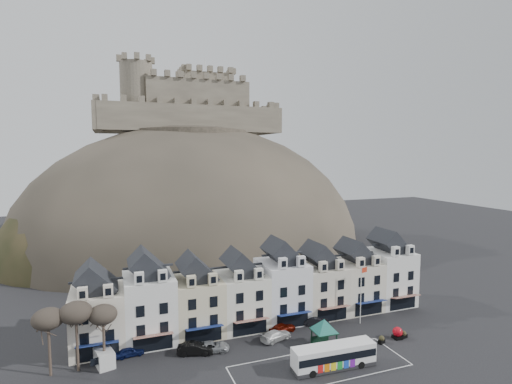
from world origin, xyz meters
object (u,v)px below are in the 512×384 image
(red_buoy, at_px, (398,333))
(bus, at_px, (334,355))
(bus_shelter, at_px, (324,325))
(car_silver, at_px, (212,347))
(car_navy, at_px, (129,351))
(car_maroon, at_px, (282,328))
(white_van, at_px, (103,356))
(car_black, at_px, (195,349))
(car_charcoal, at_px, (316,321))
(car_white, at_px, (276,335))
(flagpole, at_px, (361,291))

(red_buoy, bearing_deg, bus, -164.11)
(bus_shelter, bearing_deg, car_silver, 166.84)
(car_navy, relative_size, car_maroon, 0.88)
(bus_shelter, bearing_deg, white_van, 170.72)
(bus, xyz_separation_m, car_black, (-15.23, 9.23, -0.87))
(white_van, distance_m, car_navy, 3.30)
(white_van, height_order, car_black, white_van)
(car_charcoal, bearing_deg, car_black, 117.14)
(bus, relative_size, car_maroon, 2.51)
(white_van, height_order, car_charcoal, white_van)
(red_buoy, height_order, car_silver, red_buoy)
(bus_shelter, xyz_separation_m, car_white, (-5.40, 4.01, -2.30))
(bus, distance_m, car_silver, 15.94)
(red_buoy, relative_size, car_white, 0.36)
(bus, distance_m, bus_shelter, 5.64)
(car_silver, bearing_deg, red_buoy, -89.74)
(flagpole, height_order, car_charcoal, flagpole)
(bus_shelter, xyz_separation_m, flagpole, (9.10, 4.53, 2.18))
(red_buoy, bearing_deg, car_navy, 167.26)
(flagpole, relative_size, car_silver, 2.00)
(car_navy, distance_m, car_silver, 10.70)
(bus, relative_size, bus_shelter, 1.75)
(bus, distance_m, car_black, 17.83)
(white_van, xyz_separation_m, car_navy, (3.19, 0.79, -0.37))
(car_navy, bearing_deg, red_buoy, -108.63)
(car_white, bearing_deg, car_charcoal, -91.44)
(bus, height_order, bus_shelter, bus_shelter)
(red_buoy, relative_size, car_maroon, 0.40)
(white_van, xyz_separation_m, car_maroon, (24.58, 0.05, -0.28))
(red_buoy, distance_m, flagpole, 7.74)
(car_navy, height_order, car_charcoal, car_charcoal)
(red_buoy, distance_m, car_maroon, 16.35)
(car_silver, height_order, car_charcoal, car_charcoal)
(car_white, bearing_deg, white_van, 67.20)
(car_white, bearing_deg, car_maroon, -64.01)
(flagpole, relative_size, car_navy, 2.43)
(flagpole, relative_size, car_maroon, 2.13)
(bus_shelter, relative_size, car_white, 1.27)
(car_black, bearing_deg, white_van, 98.23)
(bus_shelter, xyz_separation_m, car_silver, (-14.60, 4.01, -2.35))
(flagpole, xyz_separation_m, car_white, (-14.50, -0.52, -4.48))
(bus, bearing_deg, car_black, 151.39)
(car_silver, distance_m, car_maroon, 11.14)
(bus, height_order, car_silver, bus)
(bus, height_order, red_buoy, bus)
(bus, bearing_deg, bus_shelter, 75.10)
(car_maroon, bearing_deg, car_silver, 81.08)
(bus_shelter, relative_size, car_charcoal, 1.54)
(red_buoy, distance_m, car_black, 28.41)
(car_navy, distance_m, car_charcoal, 27.31)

